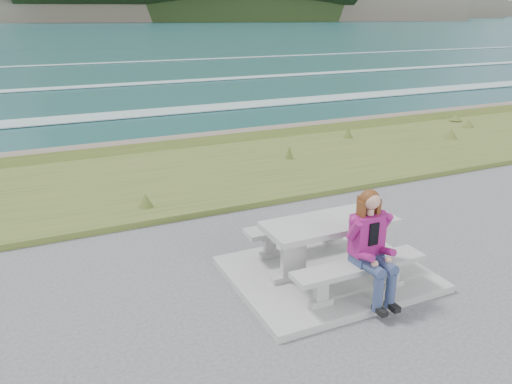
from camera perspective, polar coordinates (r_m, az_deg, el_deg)
concrete_slab at (r=7.06m, az=8.12°, el=-9.23°), size 2.60×2.10×0.10m
picnic_table at (r=6.77m, az=8.37°, el=-4.54°), size 1.80×0.75×0.75m
bench_landward at (r=6.37m, az=11.70°, el=-8.78°), size 1.80×0.35×0.45m
bench_seaward at (r=7.41m, az=5.36°, el=-4.17°), size 1.80×0.35×0.45m
grass_verge at (r=11.24m, az=-5.67°, el=1.87°), size 160.00×4.50×0.22m
shore_drop at (r=13.91m, az=-9.66°, el=5.21°), size 160.00×0.80×2.20m
ocean at (r=30.86m, az=-18.22°, el=9.21°), size 1600.00×1600.00×0.09m
headland_range at (r=447.41m, az=0.96°, el=20.73°), size 729.83×363.95×228.55m
seated_woman at (r=6.25m, az=13.24°, el=-7.77°), size 0.40×0.69×1.39m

